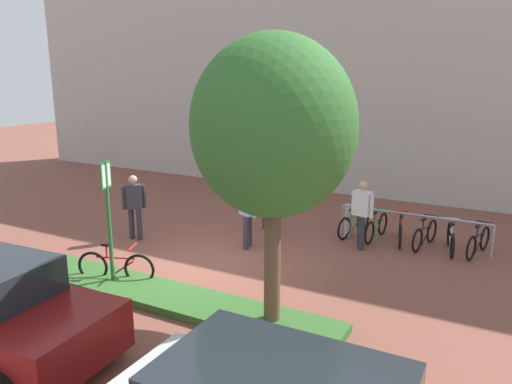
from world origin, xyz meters
The scene contains 12 objects.
ground_plane centered at (0.00, 0.00, 0.00)m, with size 60.00×60.00×0.00m, color brown.
building_facade centered at (0.00, 8.50, 5.00)m, with size 28.00×1.20×10.00m, color #B2ADA3.
planter_strip centered at (0.37, -1.91, 0.08)m, with size 7.00×1.10×0.16m, color #336028.
tree_sidewalk centered at (2.59, -1.85, 3.45)m, with size 2.65×2.65×4.93m.
parking_sign_post centered at (-1.02, -1.91, 1.71)m, with size 0.13×0.35×2.62m.
bike_at_sign centered at (-1.10, -1.72, 0.35)m, with size 1.60×0.65×0.86m.
bike_rack_cluster centered at (3.87, 3.58, 0.35)m, with size 3.76×1.61×0.83m.
bollard_steel centered at (2.22, 3.41, 0.45)m, with size 0.16×0.16×0.90m, color #ADADB2.
person_casual_tan centered at (0.03, 2.92, 0.98)m, with size 0.61×0.38×1.72m.
person_shirt_white centered at (0.27, 1.45, 0.98)m, with size 0.57×0.45×1.72m.
person_suited_dark centered at (-2.63, 0.61, 0.98)m, with size 0.44×0.48×1.72m.
person_shirt_blue centered at (2.78, 2.74, 0.98)m, with size 0.59×0.39×1.72m.
Camera 1 is at (6.05, -8.90, 4.34)m, focal length 34.98 mm.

